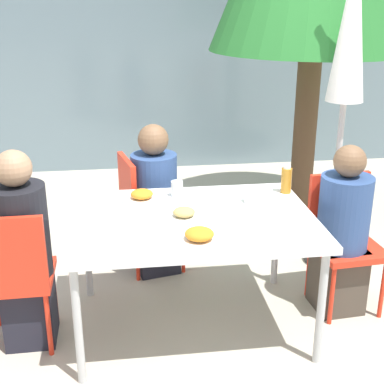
{
  "coord_description": "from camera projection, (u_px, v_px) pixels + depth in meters",
  "views": [
    {
      "loc": [
        -0.36,
        -2.78,
        1.92
      ],
      "look_at": [
        0.0,
        0.0,
        0.87
      ],
      "focal_mm": 50.0,
      "sensor_mm": 36.0,
      "label": 1
    }
  ],
  "objects": [
    {
      "name": "ground_plane",
      "position": [
        192.0,
        324.0,
        3.29
      ],
      "size": [
        24.0,
        24.0,
        0.0
      ],
      "primitive_type": "plane",
      "color": "#B2A893"
    },
    {
      "name": "building_facade",
      "position": [
        153.0,
        34.0,
        5.85
      ],
      "size": [
        10.0,
        0.2,
        3.0
      ],
      "color": "slate",
      "rests_on": "ground"
    },
    {
      "name": "dining_table",
      "position": [
        192.0,
        225.0,
        3.06
      ],
      "size": [
        1.4,
        0.99,
        0.72
      ],
      "color": "white",
      "rests_on": "ground"
    },
    {
      "name": "chair_left",
      "position": [
        13.0,
        271.0,
        2.91
      ],
      "size": [
        0.41,
        0.41,
        0.85
      ],
      "rotation": [
        0.0,
        0.0,
        0.02
      ],
      "color": "red",
      "rests_on": "ground"
    },
    {
      "name": "person_left",
      "position": [
        24.0,
        255.0,
        2.97
      ],
      "size": [
        0.31,
        0.31,
        1.16
      ],
      "rotation": [
        0.0,
        0.0,
        0.02
      ],
      "color": "black",
      "rests_on": "ground"
    },
    {
      "name": "chair_right",
      "position": [
        343.0,
        231.0,
        3.4
      ],
      "size": [
        0.43,
        0.43,
        0.85
      ],
      "rotation": [
        0.0,
        0.0,
        -3.06
      ],
      "color": "red",
      "rests_on": "ground"
    },
    {
      "name": "person_right",
      "position": [
        342.0,
        235.0,
        3.31
      ],
      "size": [
        0.32,
        0.32,
        1.09
      ],
      "rotation": [
        0.0,
        0.0,
        -3.06
      ],
      "color": "#473D33",
      "rests_on": "ground"
    },
    {
      "name": "chair_far",
      "position": [
        142.0,
        205.0,
        3.81
      ],
      "size": [
        0.48,
        0.48,
        0.85
      ],
      "rotation": [
        0.0,
        0.0,
        -1.35
      ],
      "color": "red",
      "rests_on": "ground"
    },
    {
      "name": "person_far",
      "position": [
        155.0,
        204.0,
        3.79
      ],
      "size": [
        0.35,
        0.35,
        1.09
      ],
      "rotation": [
        0.0,
        0.0,
        -1.35
      ],
      "color": "black",
      "rests_on": "ground"
    },
    {
      "name": "closed_umbrella",
      "position": [
        349.0,
        48.0,
        3.53
      ],
      "size": [
        0.36,
        0.36,
        2.28
      ],
      "color": "#333333",
      "rests_on": "ground"
    },
    {
      "name": "plate_0",
      "position": [
        199.0,
        237.0,
        2.72
      ],
      "size": [
        0.27,
        0.27,
        0.07
      ],
      "color": "white",
      "rests_on": "dining_table"
    },
    {
      "name": "plate_1",
      "position": [
        184.0,
        215.0,
        3.01
      ],
      "size": [
        0.23,
        0.23,
        0.06
      ],
      "color": "white",
      "rests_on": "dining_table"
    },
    {
      "name": "plate_2",
      "position": [
        142.0,
        196.0,
        3.27
      ],
      "size": [
        0.25,
        0.25,
        0.07
      ],
      "color": "white",
      "rests_on": "dining_table"
    },
    {
      "name": "bottle",
      "position": [
        286.0,
        180.0,
        3.38
      ],
      "size": [
        0.07,
        0.07,
        0.18
      ],
      "color": "#B7751E",
      "rests_on": "dining_table"
    },
    {
      "name": "drinking_cup",
      "position": [
        177.0,
        189.0,
        3.33
      ],
      "size": [
        0.07,
        0.07,
        0.1
      ],
      "color": "silver",
      "rests_on": "dining_table"
    },
    {
      "name": "salad_bowl",
      "position": [
        256.0,
        198.0,
        3.25
      ],
      "size": [
        0.14,
        0.14,
        0.05
      ],
      "color": "white",
      "rests_on": "dining_table"
    }
  ]
}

